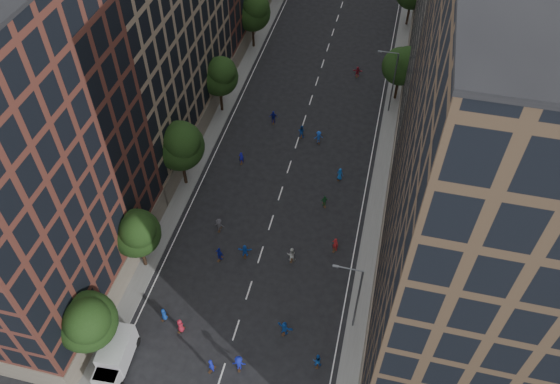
{
  "coord_description": "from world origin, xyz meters",
  "views": [
    {
      "loc": [
        9.94,
        -14.64,
        46.43
      ],
      "look_at": [
        0.33,
        25.4,
        2.0
      ],
      "focal_mm": 35.0,
      "sensor_mm": 36.0,
      "label": 1
    }
  ],
  "objects_px": {
    "streetlamp_far": "(392,79)",
    "skater_2": "(317,360)",
    "skater_0": "(164,314)",
    "skater_1": "(211,365)",
    "cargo_van": "(115,355)",
    "streetlamp_near": "(356,296)"
  },
  "relations": [
    {
      "from": "cargo_van",
      "to": "streetlamp_far",
      "type": "bearing_deg",
      "value": 60.75
    },
    {
      "from": "streetlamp_far",
      "to": "skater_0",
      "type": "xyz_separation_m",
      "value": [
        -17.31,
        -36.41,
        -4.41
      ]
    },
    {
      "from": "cargo_van",
      "to": "skater_0",
      "type": "distance_m",
      "value": 5.76
    },
    {
      "from": "cargo_van",
      "to": "skater_1",
      "type": "height_order",
      "value": "cargo_van"
    },
    {
      "from": "streetlamp_far",
      "to": "skater_0",
      "type": "distance_m",
      "value": 40.55
    },
    {
      "from": "skater_0",
      "to": "skater_2",
      "type": "relative_size",
      "value": 0.92
    },
    {
      "from": "streetlamp_far",
      "to": "skater_2",
      "type": "relative_size",
      "value": 5.51
    },
    {
      "from": "streetlamp_near",
      "to": "skater_0",
      "type": "xyz_separation_m",
      "value": [
        -17.31,
        -3.41,
        -4.41
      ]
    },
    {
      "from": "skater_1",
      "to": "skater_2",
      "type": "xyz_separation_m",
      "value": [
        8.98,
        2.67,
        -0.07
      ]
    },
    {
      "from": "skater_0",
      "to": "skater_1",
      "type": "bearing_deg",
      "value": 171.04
    },
    {
      "from": "skater_2",
      "to": "streetlamp_near",
      "type": "bearing_deg",
      "value": -127.28
    },
    {
      "from": "skater_1",
      "to": "skater_2",
      "type": "bearing_deg",
      "value": -138.64
    },
    {
      "from": "skater_1",
      "to": "skater_2",
      "type": "distance_m",
      "value": 9.37
    },
    {
      "from": "streetlamp_near",
      "to": "cargo_van",
      "type": "distance_m",
      "value": 21.79
    },
    {
      "from": "streetlamp_near",
      "to": "skater_0",
      "type": "relative_size",
      "value": 5.98
    },
    {
      "from": "streetlamp_far",
      "to": "skater_1",
      "type": "relative_size",
      "value": 5.1
    },
    {
      "from": "streetlamp_far",
      "to": "skater_0",
      "type": "height_order",
      "value": "streetlamp_far"
    },
    {
      "from": "streetlamp_near",
      "to": "skater_2",
      "type": "distance_m",
      "value": 6.74
    },
    {
      "from": "skater_0",
      "to": "skater_1",
      "type": "distance_m",
      "value": 7.13
    },
    {
      "from": "streetlamp_near",
      "to": "cargo_van",
      "type": "height_order",
      "value": "streetlamp_near"
    },
    {
      "from": "skater_0",
      "to": "skater_2",
      "type": "bearing_deg",
      "value": -160.78
    },
    {
      "from": "cargo_van",
      "to": "skater_1",
      "type": "bearing_deg",
      "value": 5.18
    }
  ]
}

